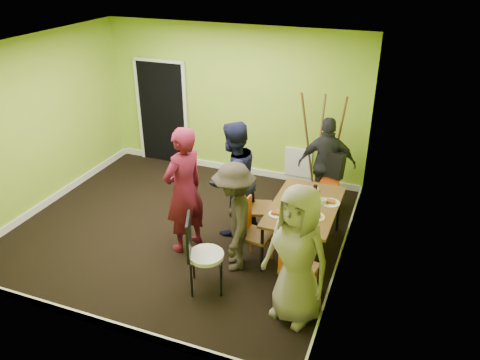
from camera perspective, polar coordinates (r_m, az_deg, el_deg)
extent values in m
plane|color=black|center=(7.49, -7.12, -5.81)|extent=(5.00, 5.00, 0.00)
cube|color=#9AC332|center=(8.76, -0.82, 9.46)|extent=(5.00, 0.04, 2.80)
cube|color=#9AC332|center=(5.20, -19.44, -5.03)|extent=(5.00, 0.04, 2.80)
cube|color=#9AC332|center=(8.27, -23.35, 6.19)|extent=(0.04, 4.50, 2.80)
cube|color=#9AC332|center=(6.13, 13.33, 0.86)|extent=(0.04, 4.50, 2.80)
cube|color=white|center=(6.44, -8.57, 15.70)|extent=(5.00, 4.50, 0.04)
cube|color=black|center=(9.48, -9.42, 8.05)|extent=(1.00, 0.05, 2.04)
cube|color=white|center=(8.72, 7.12, 2.14)|extent=(0.50, 0.04, 0.55)
cylinder|color=black|center=(6.33, 2.69, -8.48)|extent=(0.04, 0.04, 0.71)
cylinder|color=black|center=(6.18, 9.67, -9.86)|extent=(0.04, 0.04, 0.71)
cylinder|color=black|center=(7.46, 6.05, -2.71)|extent=(0.04, 0.04, 0.71)
cylinder|color=black|center=(7.33, 11.94, -3.73)|extent=(0.04, 0.04, 0.71)
cube|color=brown|center=(6.61, 7.87, -3.22)|extent=(0.90, 1.50, 0.04)
cylinder|color=orange|center=(7.28, 0.62, -4.32)|extent=(0.03, 0.03, 0.50)
cylinder|color=orange|center=(6.96, 0.36, -5.91)|extent=(0.03, 0.03, 0.50)
cylinder|color=orange|center=(7.26, 3.58, -4.45)|extent=(0.03, 0.03, 0.50)
cylinder|color=orange|center=(6.94, 3.48, -6.05)|extent=(0.03, 0.03, 0.50)
cube|color=brown|center=(6.98, 2.04, -3.43)|extent=(0.55, 0.55, 0.04)
cube|color=orange|center=(6.84, 0.33, -1.19)|extent=(0.15, 0.41, 0.55)
cylinder|color=orange|center=(6.77, 1.37, -7.25)|extent=(0.03, 0.03, 0.44)
cylinder|color=orange|center=(6.53, 0.06, -8.69)|extent=(0.03, 0.03, 0.44)
cylinder|color=orange|center=(6.66, 3.93, -7.98)|extent=(0.03, 0.03, 0.44)
cylinder|color=orange|center=(6.41, 2.70, -9.47)|extent=(0.03, 0.03, 0.44)
cube|color=brown|center=(6.47, 2.05, -6.75)|extent=(0.43, 0.43, 0.04)
cube|color=orange|center=(6.40, 0.60, -4.38)|extent=(0.07, 0.37, 0.48)
cylinder|color=orange|center=(7.80, 11.53, -2.72)|extent=(0.03, 0.03, 0.48)
cylinder|color=orange|center=(7.95, 9.30, -1.91)|extent=(0.03, 0.03, 0.48)
cylinder|color=orange|center=(7.52, 10.14, -3.76)|extent=(0.03, 0.03, 0.48)
cylinder|color=orange|center=(7.68, 7.86, -2.89)|extent=(0.03, 0.03, 0.48)
cube|color=brown|center=(7.62, 9.84, -1.25)|extent=(0.54, 0.54, 0.04)
cube|color=orange|center=(7.65, 10.80, 1.18)|extent=(0.39, 0.17, 0.53)
cylinder|color=orange|center=(5.93, 4.85, -12.86)|extent=(0.03, 0.03, 0.46)
cylinder|color=orange|center=(5.84, 8.04, -13.83)|extent=(0.03, 0.03, 0.46)
cylinder|color=orange|center=(6.19, 6.20, -11.04)|extent=(0.03, 0.03, 0.46)
cylinder|color=orange|center=(6.10, 9.25, -11.92)|extent=(0.03, 0.03, 0.46)
cube|color=brown|center=(5.87, 7.21, -10.66)|extent=(0.46, 0.46, 0.04)
cube|color=orange|center=(5.56, 6.61, -9.49)|extent=(0.39, 0.08, 0.51)
cylinder|color=black|center=(6.30, -5.70, -10.03)|extent=(0.03, 0.03, 0.49)
cylinder|color=black|center=(6.01, -5.94, -12.13)|extent=(0.03, 0.03, 0.49)
cylinder|color=black|center=(6.28, -2.30, -10.03)|extent=(0.03, 0.03, 0.49)
cylinder|color=black|center=(5.99, -2.35, -12.14)|extent=(0.03, 0.03, 0.49)
cylinder|color=white|center=(5.99, -4.15, -9.14)|extent=(0.45, 0.45, 0.05)
cube|color=black|center=(5.85, -6.27, -6.91)|extent=(0.18, 0.39, 0.54)
cylinder|color=brown|center=(8.12, 8.27, 4.37)|extent=(0.27, 0.45, 1.91)
cylinder|color=brown|center=(8.04, 11.68, 3.85)|extent=(0.27, 0.45, 1.91)
cylinder|color=brown|center=(7.82, 9.54, 3.39)|extent=(0.04, 0.43, 1.87)
cube|color=brown|center=(8.04, 9.85, 3.61)|extent=(0.51, 0.04, 0.04)
cylinder|color=white|center=(6.97, 6.87, -1.21)|extent=(0.26, 0.26, 0.01)
cylinder|color=white|center=(6.33, 4.47, -4.19)|extent=(0.22, 0.22, 0.01)
cylinder|color=white|center=(7.02, 8.74, -1.12)|extent=(0.22, 0.22, 0.01)
cylinder|color=white|center=(6.18, 7.30, -5.22)|extent=(0.24, 0.24, 0.01)
cylinder|color=white|center=(6.71, 10.94, -2.74)|extent=(0.27, 0.27, 0.01)
cylinder|color=white|center=(6.34, 9.17, -4.45)|extent=(0.26, 0.26, 0.01)
cylinder|color=white|center=(6.59, 7.85, -2.05)|extent=(0.07, 0.07, 0.21)
cylinder|color=#1C2AD3|center=(6.29, 9.07, -3.72)|extent=(0.08, 0.08, 0.19)
cylinder|color=orange|center=(6.80, 7.70, -1.72)|extent=(0.04, 0.04, 0.08)
cylinder|color=black|center=(6.79, 7.11, -1.65)|extent=(0.06, 0.06, 0.09)
cylinder|color=black|center=(7.00, 9.16, -0.94)|extent=(0.06, 0.06, 0.08)
cylinder|color=black|center=(6.13, 7.42, -5.05)|extent=(0.06, 0.06, 0.09)
imported|color=white|center=(6.46, 6.36, -3.14)|extent=(0.13, 0.13, 0.10)
imported|color=white|center=(6.63, 10.10, -2.63)|extent=(0.10, 0.10, 0.09)
imported|color=#5B0F22|center=(6.57, -6.85, -1.28)|extent=(0.67, 0.80, 1.88)
imported|color=black|center=(6.94, -0.85, 0.10)|extent=(0.97, 1.07, 1.78)
imported|color=#2C251D|center=(6.20, -0.71, -4.61)|extent=(0.91, 1.15, 1.55)
imported|color=#212327|center=(7.76, 10.54, 1.88)|extent=(1.00, 0.59, 1.60)
imported|color=gray|center=(5.38, 7.02, -9.10)|extent=(0.99, 0.82, 1.74)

